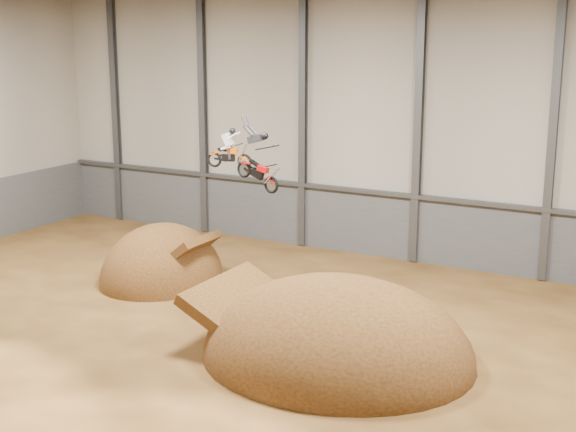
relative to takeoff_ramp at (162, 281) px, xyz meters
The scene contains 13 objects.
floor 8.51m from the takeoff_ramp, 42.10° to the right, with size 40.00×40.00×0.00m, color #482D13.
back_wall 13.24m from the takeoff_ramp, 55.79° to the left, with size 40.00×0.10×14.00m, color #A69F93.
lower_band_back 11.29m from the takeoff_ramp, 55.50° to the left, with size 39.80×0.18×3.50m, color #4F5257.
steel_rail 11.59m from the takeoff_ramp, 55.06° to the left, with size 39.80×0.35×0.20m, color #47494F.
steel_column_0 15.45m from the takeoff_ramp, 138.70° to the left, with size 0.40×0.36×13.90m, color #47494F.
steel_column_1 12.05m from the takeoff_ramp, 112.05° to the left, with size 0.40×0.36×13.90m, color #47494F.
steel_column_2 11.86m from the takeoff_ramp, 71.83° to the left, with size 0.40×0.36×13.90m, color #47494F.
steel_column_3 14.99m from the takeoff_ramp, 43.29° to the left, with size 0.40×0.36×13.90m, color #47494F.
steel_column_4 19.95m from the takeoff_ramp, 29.13° to the left, with size 0.40×0.36×13.90m, color #47494F.
takeoff_ramp is the anchor object (origin of this frame).
landing_ramp 12.37m from the takeoff_ramp, 20.74° to the right, with size 10.47×9.26×6.04m, color #3C230F.
fmx_rider_a 8.30m from the takeoff_ramp, ahead, with size 2.15×0.82×1.94m, color #E95300, non-canonical shape.
fmx_rider_b 9.62m from the takeoff_ramp, 14.36° to the right, with size 2.99×0.85×2.56m, color #B00F0E, non-canonical shape.
Camera 1 is at (17.26, -24.17, 12.12)m, focal length 50.00 mm.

